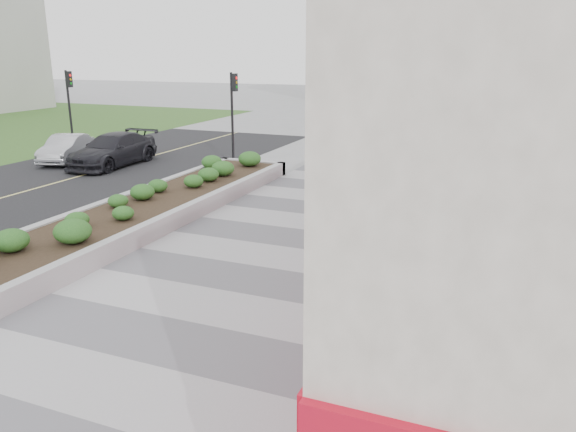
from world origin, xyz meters
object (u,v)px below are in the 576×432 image
object	(u,v)px
skateboarder	(339,196)
car_dark	(113,150)
traffic_signal_near	(233,104)
car_silver	(66,148)
planter	(122,216)
traffic_signal_far	(70,99)

from	to	relation	value
skateboarder	car_dark	distance (m)	12.90
skateboarder	traffic_signal_near	bearing A→B (deg)	139.48
car_silver	car_dark	bearing A→B (deg)	-18.51
traffic_signal_near	car_dark	size ratio (longest dim) A/B	0.83
planter	car_dark	xyz separation A→B (m)	(-6.68, 7.85, 0.31)
planter	traffic_signal_near	world-z (taller)	traffic_signal_near
traffic_signal_near	car_dark	world-z (taller)	traffic_signal_near
planter	car_dark	bearing A→B (deg)	130.37
traffic_signal_far	skateboarder	world-z (taller)	traffic_signal_far
skateboarder	car_silver	distance (m)	15.47
planter	traffic_signal_far	size ratio (longest dim) A/B	4.29
planter	traffic_signal_far	bearing A→B (deg)	137.54
traffic_signal_near	traffic_signal_far	bearing A→B (deg)	-176.89
car_silver	traffic_signal_near	bearing A→B (deg)	-0.39
traffic_signal_far	car_dark	bearing A→B (deg)	-26.78
car_dark	car_silver	bearing A→B (deg)	179.79
planter	car_silver	size ratio (longest dim) A/B	4.62
car_silver	car_dark	size ratio (longest dim) A/B	0.77
traffic_signal_near	car_silver	size ratio (longest dim) A/B	1.08
planter	traffic_signal_far	distance (m)	15.00
planter	traffic_signal_near	distance (m)	10.90
planter	car_silver	world-z (taller)	car_silver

